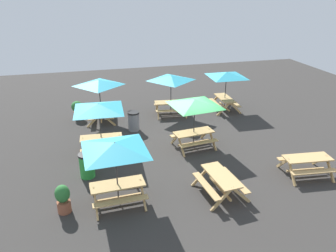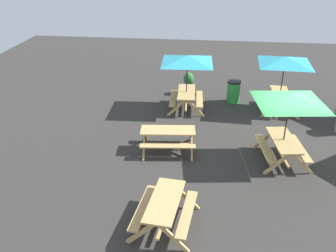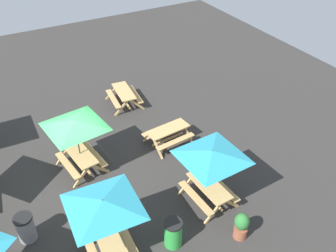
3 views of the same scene
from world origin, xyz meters
The scene contains 9 objects.
ground_plane centered at (0.00, 0.00, 0.00)m, with size 31.55×31.55×0.00m, color #33302D.
picnic_table_1 centered at (-0.03, 3.89, 0.56)m, with size 1.68×1.92×0.81m.
picnic_table_3 centered at (3.79, -0.29, 1.99)m, with size 2.82×2.82×2.34m.
picnic_table_4 centered at (3.51, 3.54, 1.99)m, with size 2.82×2.82×2.34m.
picnic_table_6 centered at (-3.76, 3.53, 0.56)m, with size 1.93×1.69×0.81m.
picnic_table_7 centered at (-0.28, 0.20, 1.99)m, with size 2.80×2.80×2.34m.
trash_bin_gray centered at (2.05, -2.37, 0.49)m, with size 0.59×0.59×0.98m.
trash_bin_green centered at (4.47, 1.56, 0.49)m, with size 0.59×0.59×0.98m.
potted_plant_1 centered at (5.28, 3.57, 0.52)m, with size 0.48×0.48×1.00m.
Camera 3 is at (10.86, -2.17, 9.93)m, focal length 40.00 mm.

